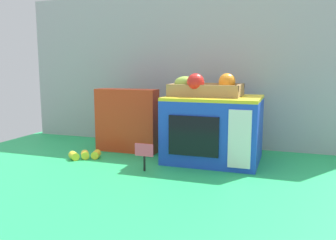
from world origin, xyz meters
The scene contains 7 objects.
ground_plane centered at (0.00, 0.00, 0.00)m, with size 1.70×1.70×0.00m, color #219E54.
display_back_panel centered at (0.00, 0.27, 0.36)m, with size 1.61×0.03×0.71m, color #A0A3A8.
toy_microwave centered at (0.21, 0.01, 0.13)m, with size 0.36×0.29×0.26m.
food_groups_crate centered at (0.17, 0.01, 0.29)m, with size 0.28×0.19×0.09m.
cookie_set_box centered at (-0.18, 0.04, 0.14)m, with size 0.28×0.08×0.28m.
price_sign centered at (0.01, -0.21, 0.07)m, with size 0.07×0.01×0.10m.
loose_toy_banana centered at (-0.28, -0.14, 0.02)m, with size 0.12×0.10×0.03m.
Camera 1 is at (0.49, -1.35, 0.38)m, focal length 37.74 mm.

